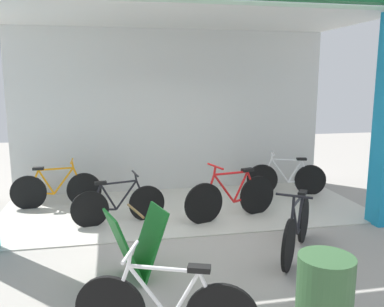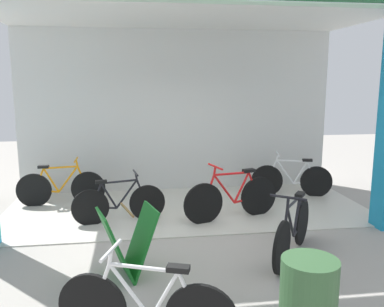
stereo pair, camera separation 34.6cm
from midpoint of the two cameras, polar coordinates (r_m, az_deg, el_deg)
name	(u,v)px [view 1 (the left image)]	position (r m, az deg, el deg)	size (l,w,h in m)	color
ground_plane	(201,237)	(6.18, -0.35, -11.71)	(20.97, 20.97, 0.00)	#9E9991
shop_facade	(183,85)	(7.23, -2.70, 9.65)	(6.68, 3.09, 4.13)	beige
bicycle_inside_0	(119,204)	(6.73, -11.78, -7.04)	(1.51, 0.42, 0.84)	black
bicycle_inside_1	(232,197)	(6.84, 4.17, -6.15)	(1.69, 0.58, 0.96)	black
bicycle_inside_2	(56,189)	(7.86, -19.81, -4.78)	(1.61, 0.44, 0.88)	black
bicycle_inside_3	(286,178)	(8.42, 12.04, -3.42)	(1.56, 0.50, 0.88)	black
bicycle_parked_0	(297,229)	(5.61, 12.86, -10.31)	(1.03, 1.37, 0.92)	black
sandwich_board_sign	(136,244)	(4.93, -9.92, -12.49)	(0.76, 0.68, 0.85)	#197226
trash_bin	(324,296)	(4.03, 15.74, -18.81)	(0.51, 0.51, 0.76)	#335933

